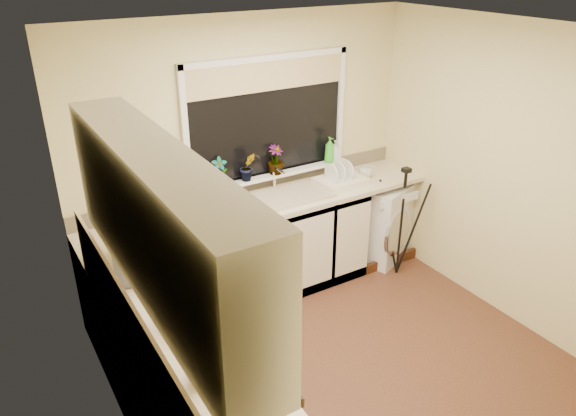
% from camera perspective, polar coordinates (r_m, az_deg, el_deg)
% --- Properties ---
extents(floor, '(3.20, 3.20, 0.00)m').
position_cam_1_polar(floor, '(4.41, 5.75, -15.84)').
color(floor, brown).
rests_on(floor, ground).
extents(ceiling, '(3.20, 3.20, 0.00)m').
position_cam_1_polar(ceiling, '(3.35, 7.64, 17.50)').
color(ceiling, white).
rests_on(ceiling, ground).
extents(wall_back, '(3.20, 0.00, 3.20)m').
position_cam_1_polar(wall_back, '(4.88, -4.21, 5.33)').
color(wall_back, beige).
rests_on(wall_back, ground).
extents(wall_front, '(3.20, 0.00, 3.20)m').
position_cam_1_polar(wall_front, '(2.88, 25.42, -13.02)').
color(wall_front, beige).
rests_on(wall_front, ground).
extents(wall_left, '(0.00, 3.00, 3.00)m').
position_cam_1_polar(wall_left, '(3.12, -17.74, -8.43)').
color(wall_left, beige).
rests_on(wall_left, ground).
extents(wall_right, '(0.00, 3.00, 3.00)m').
position_cam_1_polar(wall_right, '(4.80, 21.94, 3.12)').
color(wall_right, beige).
rests_on(wall_right, ground).
extents(base_cabinet_back, '(2.55, 0.60, 0.86)m').
position_cam_1_polar(base_cabinet_back, '(4.85, -5.67, -5.29)').
color(base_cabinet_back, silver).
rests_on(base_cabinet_back, floor).
extents(base_cabinet_left, '(0.54, 2.40, 0.86)m').
position_cam_1_polar(base_cabinet_left, '(3.46, -9.39, -20.61)').
color(base_cabinet_left, silver).
rests_on(base_cabinet_left, floor).
extents(worktop_back, '(3.20, 0.60, 0.04)m').
position_cam_1_polar(worktop_back, '(4.77, -2.41, 0.38)').
color(worktop_back, beige).
rests_on(worktop_back, base_cabinet_back).
extents(worktop_left, '(0.60, 2.40, 0.04)m').
position_cam_1_polar(worktop_left, '(3.15, -9.99, -14.92)').
color(worktop_left, beige).
rests_on(worktop_left, base_cabinet_left).
extents(upper_cabinet, '(0.28, 1.90, 0.70)m').
position_cam_1_polar(upper_cabinet, '(2.49, -13.24, -1.57)').
color(upper_cabinet, silver).
rests_on(upper_cabinet, wall_left).
extents(splashback_left, '(0.02, 2.40, 0.45)m').
position_cam_1_polar(splashback_left, '(2.94, -15.67, -12.88)').
color(splashback_left, beige).
rests_on(splashback_left, wall_left).
extents(splashback_back, '(3.20, 0.02, 0.14)m').
position_cam_1_polar(splashback_back, '(4.97, -4.05, 2.53)').
color(splashback_back, beige).
rests_on(splashback_back, wall_back).
extents(window_glass, '(1.50, 0.02, 1.00)m').
position_cam_1_polar(window_glass, '(4.86, -2.13, 9.31)').
color(window_glass, black).
rests_on(window_glass, wall_back).
extents(window_blind, '(1.50, 0.02, 0.25)m').
position_cam_1_polar(window_blind, '(4.75, -2.05, 13.59)').
color(window_blind, tan).
rests_on(window_blind, wall_back).
extents(windowsill, '(1.60, 0.14, 0.03)m').
position_cam_1_polar(windowsill, '(4.98, -1.72, 3.47)').
color(windowsill, white).
rests_on(windowsill, wall_back).
extents(sink, '(0.82, 0.46, 0.03)m').
position_cam_1_polar(sink, '(4.85, -0.35, 1.26)').
color(sink, tan).
rests_on(sink, worktop_back).
extents(faucet, '(0.03, 0.03, 0.24)m').
position_cam_1_polar(faucet, '(4.95, -1.43, 3.12)').
color(faucet, silver).
rests_on(faucet, worktop_back).
extents(washing_machine, '(0.72, 0.71, 0.80)m').
position_cam_1_polar(washing_machine, '(5.64, 9.36, -1.22)').
color(washing_machine, silver).
rests_on(washing_machine, floor).
extents(laptop, '(0.31, 0.30, 0.21)m').
position_cam_1_polar(laptop, '(4.55, -7.64, -0.11)').
color(laptop, '#A9AAB1').
rests_on(laptop, worktop_back).
extents(kettle, '(0.17, 0.17, 0.22)m').
position_cam_1_polar(kettle, '(3.29, -9.97, -10.04)').
color(kettle, silver).
rests_on(kettle, worktop_left).
extents(dish_rack, '(0.47, 0.36, 0.07)m').
position_cam_1_polar(dish_rack, '(5.13, 5.52, 2.78)').
color(dish_rack, beige).
rests_on(dish_rack, worktop_back).
extents(tripod, '(0.66, 0.66, 1.11)m').
position_cam_1_polar(tripod, '(5.28, 11.72, -1.50)').
color(tripod, black).
rests_on(tripod, floor).
extents(steel_jar, '(0.08, 0.08, 0.11)m').
position_cam_1_polar(steel_jar, '(2.92, -9.32, -16.78)').
color(steel_jar, silver).
rests_on(steel_jar, worktop_left).
extents(microwave, '(0.48, 0.61, 0.29)m').
position_cam_1_polar(microwave, '(3.88, -15.07, -4.08)').
color(microwave, white).
rests_on(microwave, worktop_left).
extents(plant_a, '(0.15, 0.12, 0.25)m').
position_cam_1_polar(plant_a, '(4.70, -7.12, 3.77)').
color(plant_a, '#999999').
rests_on(plant_a, windowsill).
extents(plant_b, '(0.16, 0.13, 0.25)m').
position_cam_1_polar(plant_b, '(4.79, -4.22, 4.30)').
color(plant_b, '#999999').
rests_on(plant_b, windowsill).
extents(plant_c, '(0.18, 0.18, 0.27)m').
position_cam_1_polar(plant_c, '(4.93, -1.31, 5.06)').
color(plant_c, '#999999').
rests_on(plant_c, windowsill).
extents(soap_bottle_green, '(0.11, 0.11, 0.25)m').
position_cam_1_polar(soap_bottle_green, '(5.22, 4.36, 6.06)').
color(soap_bottle_green, green).
rests_on(soap_bottle_green, windowsill).
extents(soap_bottle_clear, '(0.11, 0.12, 0.20)m').
position_cam_1_polar(soap_bottle_clear, '(5.27, 4.93, 5.97)').
color(soap_bottle_clear, '#999999').
rests_on(soap_bottle_clear, windowsill).
extents(cup_back, '(0.16, 0.16, 0.11)m').
position_cam_1_polar(cup_back, '(5.32, 8.09, 3.72)').
color(cup_back, silver).
rests_on(cup_back, worktop_back).
extents(cup_left, '(0.12, 0.12, 0.09)m').
position_cam_1_polar(cup_left, '(2.97, -8.76, -16.08)').
color(cup_left, beige).
rests_on(cup_left, worktop_left).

